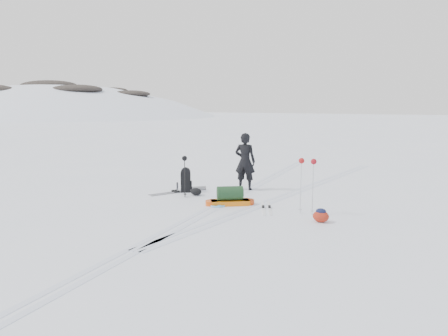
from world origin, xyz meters
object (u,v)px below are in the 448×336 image
(expedition_rucksack, at_px, (187,181))
(ski_poles_black, at_px, (185,163))
(pulk_sled, at_px, (230,198))
(skier, at_px, (245,161))

(expedition_rucksack, height_order, ski_poles_black, ski_poles_black)
(pulk_sled, height_order, expedition_rucksack, expedition_rucksack)
(ski_poles_black, bearing_deg, skier, 58.95)
(skier, xyz_separation_m, ski_poles_black, (-1.14, -1.87, 0.10))
(ski_poles_black, bearing_deg, expedition_rucksack, 116.77)
(expedition_rucksack, bearing_deg, skier, 8.42)
(pulk_sled, distance_m, ski_poles_black, 1.87)
(pulk_sled, xyz_separation_m, ski_poles_black, (-1.65, 0.27, 0.83))
(skier, bearing_deg, ski_poles_black, 50.94)
(skier, distance_m, pulk_sled, 2.32)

